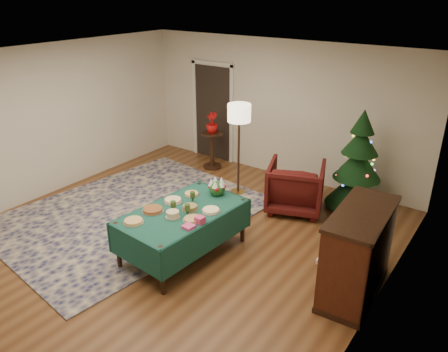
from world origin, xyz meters
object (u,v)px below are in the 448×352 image
Objects in this scene: armchair at (296,184)px; potted_plant at (212,127)px; side_table at (212,151)px; gift_box at (200,220)px; christmas_tree at (358,166)px; floor_lamp at (239,118)px; piano at (357,254)px; buffet_table at (183,219)px.

armchair is 2.46m from potted_plant.
gift_box is at bearing -55.67° from side_table.
christmas_tree is at bearing -1.38° from side_table.
piano is (2.80, -1.57, -0.88)m from floor_lamp.
side_table is 0.44× the size of christmas_tree.
armchair is 2.28m from piano.
potted_plant reaches higher than gift_box.
christmas_tree reaches higher than potted_plant.
buffet_table is 2.39m from piano.
potted_plant is 0.32× the size of piano.
piano is (3.95, -2.29, 0.19)m from side_table.
armchair is 0.69× the size of piano.
buffet_table is 0.47m from gift_box.
armchair is at bearing 135.99° from piano.
side_table is at bearing 147.81° from floor_lamp.
christmas_tree is (1.99, 0.65, -0.65)m from floor_lamp.
piano reaches higher than side_table.
buffet_table is at bearing 162.97° from gift_box.
armchair is 1.09m from christmas_tree.
piano is (1.64, -1.58, 0.09)m from armchair.
potted_plant is (-1.64, 2.88, 0.33)m from buffet_table.
buffet_table is at bearing 52.52° from armchair.
christmas_tree is at bearing 110.25° from piano.
side_table is 3.16m from christmas_tree.
piano is (0.82, -2.21, -0.24)m from christmas_tree.
floor_lamp is 3.91× the size of potted_plant.
piano reaches higher than armchair.
christmas_tree is (1.50, 2.80, 0.24)m from buffet_table.
armchair is (0.26, 2.30, -0.28)m from gift_box.
buffet_table is 3.32m from side_table.
potted_plant is (-2.31, 0.71, 0.43)m from armchair.
floor_lamp reaches higher than buffet_table.
side_table is at bearing 149.92° from piano.
floor_lamp reaches higher than piano.
piano is at bearing -69.75° from christmas_tree.
armchair reaches higher than gift_box.
piano reaches higher than buffet_table.
piano is (1.90, 0.72, -0.19)m from gift_box.
side_table is at bearing 178.62° from christmas_tree.
piano reaches higher than gift_box.
christmas_tree is at bearing -1.38° from potted_plant.
armchair is at bearing 83.50° from gift_box.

